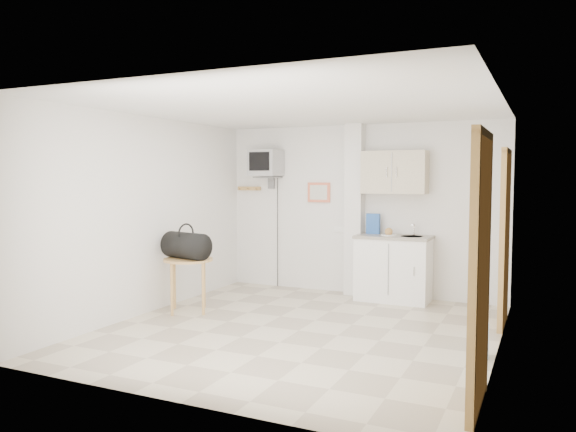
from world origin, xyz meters
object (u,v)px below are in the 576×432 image
at_px(crt_television, 266,164).
at_px(round_table, 188,266).
at_px(duffel_bag, 186,245).
at_px(water_bottle, 482,340).

xyz_separation_m(crt_television, round_table, (-0.20, -1.80, -1.34)).
bearing_deg(crt_television, duffel_bag, -96.64).
xyz_separation_m(round_table, water_bottle, (3.63, -0.38, -0.42)).
distance_m(round_table, water_bottle, 3.67).
bearing_deg(duffel_bag, round_table, 76.31).
bearing_deg(crt_television, round_table, -96.35).
relative_size(crt_television, water_bottle, 5.53).
distance_m(crt_television, duffel_bag, 2.12).
relative_size(duffel_bag, water_bottle, 1.74).
bearing_deg(duffel_bag, water_bottle, 8.42).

